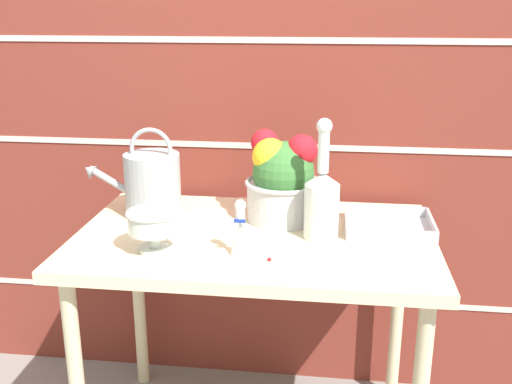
# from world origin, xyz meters

# --- Properties ---
(brick_wall) EXTENTS (3.60, 0.08, 2.20)m
(brick_wall) POSITION_xyz_m (0.00, 0.42, 1.10)
(brick_wall) COLOR maroon
(brick_wall) RESTS_ON ground_plane
(patio_table) EXTENTS (1.06, 0.68, 0.74)m
(patio_table) POSITION_xyz_m (0.00, 0.00, 0.66)
(patio_table) COLOR beige
(patio_table) RESTS_ON ground_plane
(watering_can) EXTENTS (0.32, 0.18, 0.29)m
(watering_can) POSITION_xyz_m (-0.35, 0.12, 0.85)
(watering_can) COLOR #9EA3A8
(watering_can) RESTS_ON patio_table
(crystal_pedestal_bowl) EXTENTS (0.15, 0.15, 0.12)m
(crystal_pedestal_bowl) POSITION_xyz_m (-0.26, -0.16, 0.82)
(crystal_pedestal_bowl) COLOR silver
(crystal_pedestal_bowl) RESTS_ON patio_table
(flower_planter) EXTENTS (0.24, 0.24, 0.28)m
(flower_planter) POSITION_xyz_m (0.07, 0.14, 0.87)
(flower_planter) COLOR #BCBCC1
(flower_planter) RESTS_ON patio_table
(glass_decanter) EXTENTS (0.10, 0.10, 0.35)m
(glass_decanter) POSITION_xyz_m (0.20, -0.01, 0.86)
(glass_decanter) COLOR silver
(glass_decanter) RESTS_ON patio_table
(figurine_vase) EXTENTS (0.06, 0.06, 0.16)m
(figurine_vase) POSITION_xyz_m (-0.02, -0.16, 0.80)
(figurine_vase) COLOR white
(figurine_vase) RESTS_ON patio_table
(wire_tray) EXTENTS (0.26, 0.22, 0.04)m
(wire_tray) POSITION_xyz_m (0.40, 0.08, 0.75)
(wire_tray) COLOR #B7B7BC
(wire_tray) RESTS_ON patio_table
(fallen_petal) EXTENTS (0.01, 0.01, 0.01)m
(fallen_petal) POSITION_xyz_m (0.06, -0.19, 0.74)
(fallen_petal) COLOR red
(fallen_petal) RESTS_ON patio_table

